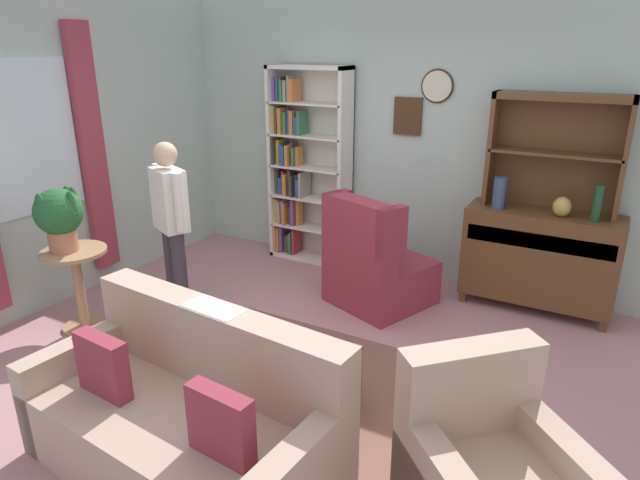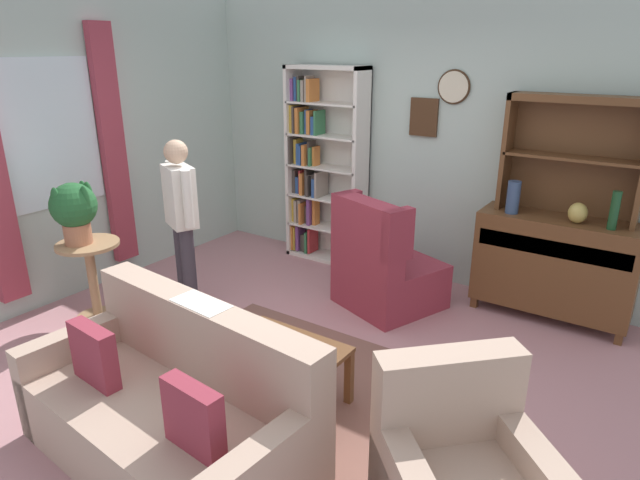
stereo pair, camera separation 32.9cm
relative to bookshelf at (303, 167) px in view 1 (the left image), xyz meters
name	(u,v)px [view 1 (the left image)]	position (x,y,z in m)	size (l,w,h in m)	color
ground_plane	(296,363)	(1.08, -1.94, -1.05)	(5.40, 4.60, 0.02)	#B27A7F
wall_back	(405,139)	(1.08, 0.19, 0.37)	(5.00, 0.09, 2.80)	#ADC1B7
wall_left	(50,152)	(-1.44, -1.97, 0.36)	(0.16, 4.20, 2.80)	#ADC1B7
area_rug	(298,389)	(1.28, -2.24, -1.03)	(2.23, 1.73, 0.01)	brown
bookshelf	(303,167)	(0.00, 0.00, 0.00)	(0.90, 0.30, 2.10)	silver
sideboard	(539,256)	(2.51, -0.08, -0.53)	(1.30, 0.45, 0.92)	brown
sideboard_hutch	(558,137)	(2.51, 0.03, 0.52)	(1.10, 0.26, 1.00)	brown
vase_tall	(499,193)	(2.12, -0.16, 0.02)	(0.11, 0.11, 0.28)	#33476B
vase_round	(562,207)	(2.64, -0.15, -0.03)	(0.15, 0.15, 0.17)	tan
bottle_wine	(597,203)	(2.90, -0.17, 0.04)	(0.07, 0.07, 0.31)	#194223
couch_floral	(187,420)	(1.12, -3.17, -0.73)	(1.86, 1.00, 0.90)	tan
armchair_floral	(490,477)	(2.70, -2.75, -0.75)	(1.08, 1.08, 0.88)	tan
wingback_chair	(375,266)	(1.20, -0.74, -0.65)	(1.01, 1.02, 1.05)	maroon
plant_stand	(78,281)	(-0.78, -2.36, -0.60)	(0.52, 0.52, 0.71)	#A87F56
potted_plant_large	(59,215)	(-0.82, -2.40, -0.02)	(0.38, 0.38, 0.52)	#AD6B4C
potted_plant_small	(129,294)	(-0.64, -1.98, -0.84)	(0.24, 0.24, 0.33)	#AD6B4C
person_reading	(171,219)	(-0.22, -1.80, -0.13)	(0.51, 0.32, 1.56)	#38333D
coffee_table	(292,356)	(1.32, -2.37, -0.68)	(0.80, 0.50, 0.42)	brown
book_stack	(310,350)	(1.47, -2.39, -0.58)	(0.19, 0.15, 0.07)	gray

